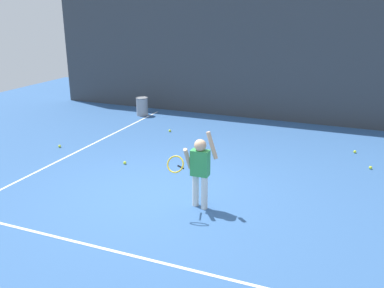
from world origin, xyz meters
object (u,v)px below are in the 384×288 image
Objects in this scene: tennis_ball_2 at (355,152)px; tennis_player at (199,167)px; tennis_ball_8 at (371,168)px; tennis_ball_4 at (60,146)px; tennis_ball_6 at (125,163)px; tennis_ball_0 at (186,151)px; ball_hopper at (142,106)px; tennis_ball_1 at (170,131)px.

tennis_player is at bearing -121.04° from tennis_ball_2.
tennis_ball_2 is 1.00m from tennis_ball_8.
tennis_ball_6 is (2.04, -0.38, 0.00)m from tennis_ball_4.
ball_hopper is at bearing 134.18° from tennis_ball_0.
tennis_ball_1 is at bearing 127.71° from tennis_ball_0.
ball_hopper is at bearing 125.83° from tennis_player.
tennis_ball_1 is 5.12m from tennis_ball_8.
tennis_ball_8 is at bearing 46.59° from tennis_player.
tennis_ball_2 is at bearing 109.73° from tennis_ball_8.
tennis_ball_2 is at bearing 0.84° from tennis_ball_1.
tennis_ball_8 is (4.92, 1.69, 0.00)m from tennis_ball_6.
tennis_player reaches higher than tennis_ball_8.
tennis_ball_2 is at bearing 29.95° from tennis_ball_6.
tennis_ball_8 is at bearing -18.43° from ball_hopper.
tennis_ball_8 is at bearing 10.73° from tennis_ball_4.
tennis_player is at bearing -62.73° from tennis_ball_0.
tennis_player is 2.40× the size of ball_hopper.
tennis_ball_1 and tennis_ball_2 have the same top height.
ball_hopper reaches higher than tennis_ball_0.
ball_hopper is at bearing 168.64° from tennis_ball_2.
tennis_ball_0 is 1.00× the size of tennis_ball_1.
tennis_ball_4 is (-0.34, -3.52, -0.26)m from ball_hopper.
tennis_ball_0 and tennis_ball_4 have the same top height.
tennis_ball_2 is 1.00× the size of tennis_ball_4.
tennis_ball_6 is (1.70, -3.90, -0.26)m from ball_hopper.
tennis_ball_4 and tennis_ball_6 have the same top height.
tennis_ball_8 is at bearing -9.84° from tennis_ball_1.
ball_hopper reaches higher than tennis_ball_8.
ball_hopper is 8.52× the size of tennis_ball_8.
tennis_player is 4.08m from tennis_ball_8.
tennis_ball_4 is 1.00× the size of tennis_ball_8.
tennis_ball_0 and tennis_ball_2 have the same top height.
tennis_ball_2 is 1.00× the size of tennis_ball_8.
tennis_player is 20.46× the size of tennis_ball_6.
tennis_ball_0 is at bearing 51.15° from tennis_ball_6.
tennis_ball_2 is 1.00× the size of tennis_ball_6.
tennis_ball_4 is (-6.62, -2.26, 0.00)m from tennis_ball_2.
tennis_player is 4.56m from tennis_ball_1.
ball_hopper is 8.52× the size of tennis_ball_0.
ball_hopper is at bearing 139.71° from tennis_ball_1.
tennis_ball_2 is 5.29m from tennis_ball_6.
tennis_ball_4 is at bearing 169.51° from tennis_ball_6.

